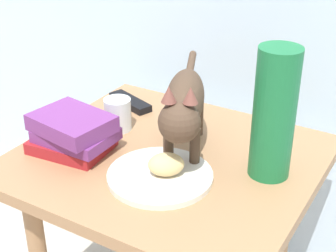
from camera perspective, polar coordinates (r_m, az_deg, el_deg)
side_table at (r=1.27m, az=-0.00°, el=-6.93°), size 0.69×0.62×0.61m
plate at (r=1.13m, az=-0.90°, el=-5.61°), size 0.24×0.24×0.01m
bread_roll at (r=1.11m, az=-0.21°, el=-4.31°), size 0.10×0.10×0.05m
cat at (r=1.17m, az=1.80°, el=2.46°), size 0.23×0.44×0.23m
book_stack at (r=1.24m, az=-10.56°, el=-0.77°), size 0.21×0.16×0.10m
green_vase at (r=1.11m, az=11.77°, el=1.30°), size 0.09×0.09×0.30m
candle_jar at (r=1.33m, az=-5.62°, el=1.13°), size 0.07×0.07×0.08m
tv_remote at (r=1.47m, az=-4.26°, el=2.68°), size 0.16×0.09×0.02m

